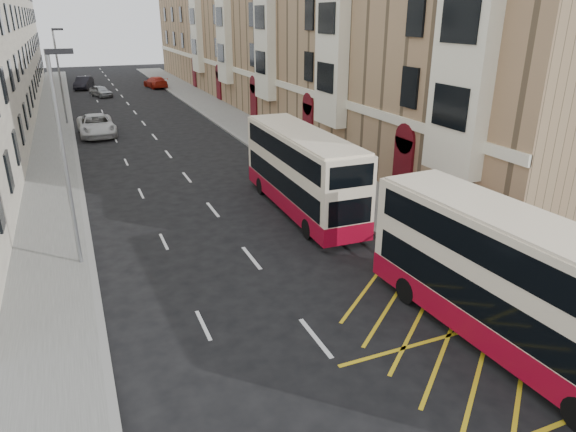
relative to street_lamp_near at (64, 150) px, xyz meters
name	(u,v)px	position (x,y,z in m)	size (l,w,h in m)	color
ground	(388,428)	(6.35, -12.00, -4.64)	(200.00, 200.00, 0.00)	black
pavement_right	(264,138)	(14.35, 18.00, -4.56)	(4.00, 120.00, 0.15)	#63625E
pavement_left	(53,157)	(-1.15, 18.00, -4.56)	(3.00, 120.00, 0.15)	#63625E
kerb_right	(241,140)	(12.35, 18.00, -4.56)	(0.25, 120.00, 0.15)	gray
kerb_left	(77,155)	(0.35, 18.00, -4.56)	(0.25, 120.00, 0.15)	gray
road_markings	(136,114)	(6.35, 33.00, -4.63)	(10.00, 110.00, 0.01)	silver
terrace_right	(274,32)	(21.23, 33.38, 2.88)	(10.75, 79.00, 15.25)	#9D7E5B
guard_railing	(446,255)	(12.60, -6.25, -3.78)	(0.06, 6.56, 1.01)	red
street_lamp_near	(64,150)	(0.00, 0.00, 0.00)	(0.93, 0.18, 8.00)	gray
street_lamp_far	(60,71)	(0.00, 30.00, 0.00)	(0.93, 0.18, 8.00)	gray
double_decker_front	(513,284)	(11.35, -10.50, -2.57)	(2.87, 10.27, 4.05)	beige
double_decker_rear	(302,172)	(10.42, 2.09, -2.58)	(2.58, 10.19, 4.04)	beige
pedestrian_near	(552,309)	(12.75, -10.82, -3.54)	(0.69, 0.45, 1.89)	black
pedestrian_mid	(517,257)	(14.66, -7.64, -3.62)	(0.84, 0.65, 1.72)	black
pedestrian_far	(575,305)	(13.83, -10.75, -3.70)	(0.92, 0.38, 1.57)	black
white_van	(96,125)	(2.17, 24.37, -3.81)	(2.74, 5.95, 1.65)	silver
car_silver	(101,91)	(4.06, 46.39, -3.98)	(1.54, 3.83, 1.31)	#9FA3A6
car_dark	(84,83)	(2.49, 54.43, -3.84)	(1.69, 4.85, 1.60)	black
car_red	(156,82)	(11.43, 52.00, -3.89)	(2.08, 5.11, 1.48)	#AE2010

